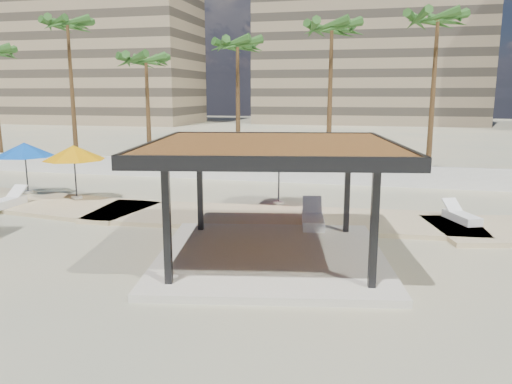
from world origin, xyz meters
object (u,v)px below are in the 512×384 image
lounger_b (313,220)px  umbrella_c (279,155)px  lounger_c (461,216)px  pavilion_central (272,190)px  lounger_a (6,202)px

lounger_b → umbrella_c: bearing=21.6°
umbrella_c → lounger_c: size_ratio=1.84×
umbrella_c → lounger_b: umbrella_c is taller
umbrella_c → lounger_c: bearing=-9.6°
pavilion_central → umbrella_c: pavilion_central is taller
lounger_c → lounger_a: bearing=71.8°
lounger_a → umbrella_c: bearing=-73.6°
pavilion_central → lounger_c: 9.01m
lounger_a → lounger_b: (13.89, 0.01, 0.02)m
umbrella_c → lounger_a: 12.53m
pavilion_central → umbrella_c: (-1.16, 7.20, 0.22)m
pavilion_central → lounger_c: size_ratio=4.21×
lounger_b → lounger_c: size_ratio=1.23×
pavilion_central → lounger_a: pavilion_central is taller
pavilion_central → lounger_b: bearing=67.2°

